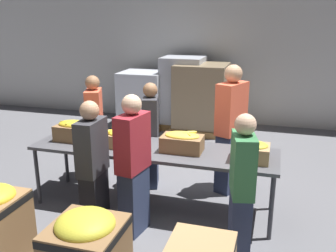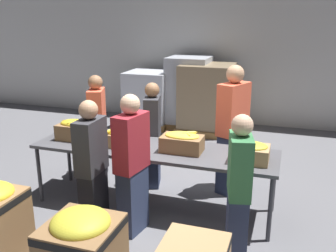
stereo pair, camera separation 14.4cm
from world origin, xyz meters
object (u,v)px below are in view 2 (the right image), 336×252
volunteer_3 (92,169)px  volunteer_0 (238,191)px  banana_box_1 (121,137)px  pallet_stack_2 (149,99)px  pallet_stack_0 (207,99)px  volunteer_5 (132,166)px  pallet_stack_1 (189,93)px  volunteer_1 (98,128)px  volunteer_4 (232,131)px  banana_box_2 (182,142)px  banana_box_0 (76,129)px  banana_box_3 (250,151)px  volunteer_2 (153,136)px  sorting_table (153,151)px  donation_bin_1 (82,246)px

volunteer_3 → volunteer_0: bearing=-91.4°
banana_box_1 → pallet_stack_2: (-1.01, 3.60, -0.33)m
pallet_stack_0 → pallet_stack_2: size_ratio=1.18×
volunteer_5 → pallet_stack_0: bearing=11.1°
volunteer_5 → banana_box_1: bearing=45.1°
banana_box_1 → pallet_stack_1: bearing=92.1°
banana_box_1 → volunteer_1: volunteer_1 is taller
volunteer_1 → pallet_stack_2: bearing=165.9°
volunteer_1 → volunteer_4: volunteer_4 is taller
banana_box_2 → pallet_stack_0: pallet_stack_0 is taller
banana_box_0 → volunteer_1: (-0.03, 0.64, -0.16)m
pallet_stack_1 → pallet_stack_2: 0.91m
banana_box_2 → volunteer_5: (-0.40, -0.60, -0.13)m
banana_box_3 → volunteer_4: volunteer_4 is taller
volunteer_2 → pallet_stack_1: bearing=171.4°
volunteer_2 → volunteer_3: bearing=-22.8°
banana_box_1 → volunteer_0: volunteer_0 is taller
sorting_table → volunteer_2: size_ratio=2.02×
banana_box_0 → pallet_stack_0: bearing=73.8°
volunteer_0 → volunteer_5: 1.21m
volunteer_2 → donation_bin_1: volunteer_2 is taller
donation_bin_1 → pallet_stack_1: bearing=94.7°
banana_box_1 → sorting_table: bearing=9.7°
banana_box_2 → pallet_stack_2: 3.99m
volunteer_1 → pallet_stack_0: bearing=140.0°
sorting_table → banana_box_3: 1.21m
banana_box_2 → volunteer_1: (-1.50, 0.65, -0.15)m
sorting_table → banana_box_2: size_ratio=6.16×
pallet_stack_0 → pallet_stack_2: 1.33m
sorting_table → pallet_stack_2: bearing=111.8°
volunteer_0 → volunteer_3: (-1.61, 0.02, 0.01)m
volunteer_3 → pallet_stack_0: 4.25m
volunteer_1 → donation_bin_1: bearing=5.0°
donation_bin_1 → pallet_stack_1: pallet_stack_1 is taller
pallet_stack_2 → volunteer_5: bearing=-71.4°
donation_bin_1 → pallet_stack_2: 5.28m
donation_bin_1 → pallet_stack_0: bearing=89.8°
volunteer_1 → pallet_stack_2: size_ratio=1.30×
volunteer_4 → banana_box_3: bearing=45.1°
sorting_table → volunteer_5: size_ratio=1.91×
banana_box_1 → volunteer_3: volunteer_3 is taller
banana_box_2 → banana_box_3: banana_box_2 is taller
sorting_table → pallet_stack_1: 3.70m
volunteer_5 → pallet_stack_2: bearing=28.8°
banana_box_1 → pallet_stack_0: (0.31, 3.55, -0.22)m
volunteer_1 → volunteer_4: bearing=73.6°
banana_box_1 → volunteer_3: 0.70m
volunteer_3 → banana_box_0: bearing=40.5°
volunteer_2 → pallet_stack_1: (-0.30, 3.06, 0.01)m
banana_box_0 → volunteer_5: volunteer_5 is taller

